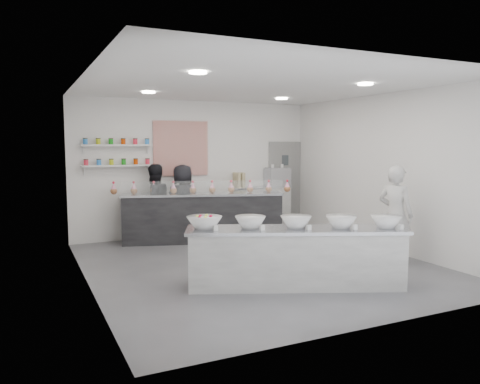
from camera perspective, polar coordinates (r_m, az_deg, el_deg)
name	(u,v)px	position (r m, az deg, el deg)	size (l,w,h in m)	color
floor	(257,264)	(8.06, 2.04, -8.81)	(6.00, 6.00, 0.00)	#515156
ceiling	(257,85)	(7.86, 2.12, 12.86)	(6.00, 6.00, 0.00)	white
back_wall	(196,168)	(10.57, -5.42, 2.89)	(5.50, 5.50, 0.00)	white
left_wall	(85,182)	(7.00, -18.35, 1.13)	(6.00, 6.00, 0.00)	white
right_wall	(384,172)	(9.40, 17.15, 2.29)	(6.00, 6.00, 0.00)	white
back_door	(284,185)	(11.56, 5.44, 0.90)	(0.88, 0.04, 2.10)	gray
pattern_panel	(181,148)	(10.42, -7.21, 5.30)	(1.25, 0.03, 1.20)	#A12316
jar_shelf_lower	(118,166)	(10.01, -14.70, 3.13)	(1.45, 0.22, 0.04)	silver
jar_shelf_upper	(117,145)	(10.00, -14.76, 5.54)	(1.45, 0.22, 0.04)	silver
preserve_jars	(117,152)	(9.98, -14.72, 4.73)	(1.45, 0.10, 0.56)	#EF2B44
downlight_0	(198,73)	(6.39, -5.16, 14.28)	(0.24, 0.24, 0.02)	white
downlight_1	(365,84)	(7.80, 15.03, 12.57)	(0.24, 0.24, 0.02)	white
downlight_2	(149,92)	(8.86, -11.08, 11.83)	(0.24, 0.24, 0.02)	white
downlight_3	(282,99)	(9.93, 5.11, 11.25)	(0.24, 0.24, 0.02)	white
prep_counter	(295,257)	(6.81, 6.78, -7.91)	(3.11, 0.71, 0.85)	#9D9D9A
back_bar	(203,218)	(9.81, -4.56, -3.12)	(3.31, 0.61, 1.03)	black
sneeze_guard	(203,188)	(9.45, -4.49, 0.52)	(3.27, 0.01, 0.28)	white
espresso_ledge	(261,209)	(11.09, 2.58, -2.03)	(1.41, 0.45, 1.05)	#9D9D9A
espresso_machine	(277,177)	(11.22, 4.57, 1.82)	(0.55, 0.38, 0.42)	#93969E
cup_stacks	(240,180)	(10.77, 0.01, 1.46)	(0.25, 0.24, 0.34)	#C4B38D
prep_bowls	(296,222)	(6.71, 6.83, -3.66)	(3.04, 0.54, 0.18)	white
label_cards	(329,230)	(6.43, 10.80, -4.61)	(2.66, 0.04, 0.07)	white
cookie_bags	(203,187)	(9.73, -4.59, 0.61)	(3.74, 0.14, 0.26)	#FF9EC8
woman_prep	(395,215)	(8.39, 18.43, -2.65)	(0.62, 0.40, 1.69)	silver
staff_left	(154,203)	(9.93, -10.44, -1.34)	(0.79, 0.62, 1.63)	black
staff_right	(183,202)	(10.01, -6.96, -1.26)	(0.79, 0.52, 1.62)	black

